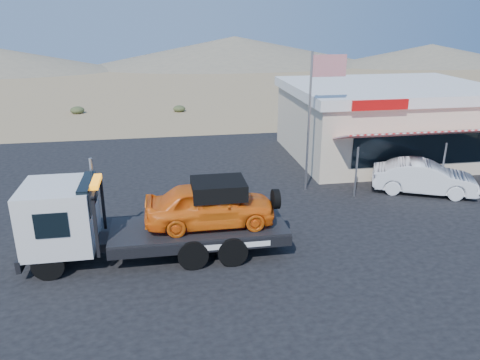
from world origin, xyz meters
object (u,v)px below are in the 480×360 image
Objects in this scene: white_sedan at (424,177)px; jerky_store at (386,120)px; flagpole at (315,106)px; tow_truck at (151,215)px.

white_sedan is 5.93m from jerky_store.
flagpole is (-4.70, 1.25, 3.03)m from white_sedan.
white_sedan is (11.61, 3.73, -0.73)m from tow_truck.
jerky_store is at bearing 38.79° from flagpole.
flagpole reaches higher than tow_truck.
flagpole is at bearing -141.21° from jerky_store.
flagpole is (6.92, 4.99, 2.30)m from tow_truck.
flagpole is at bearing 99.17° from white_sedan.
tow_truck is 12.22m from white_sedan.
white_sedan is at bearing -98.61° from jerky_store.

